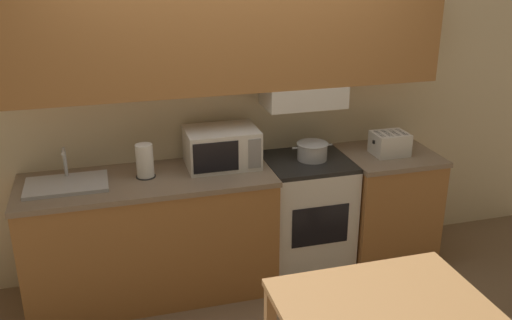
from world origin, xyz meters
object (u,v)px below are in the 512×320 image
Objects in this scene: sink_basin at (66,184)px; paper_towel_roll at (145,161)px; cooking_pot at (312,150)px; microwave at (222,147)px; stove_range at (306,214)px; toaster at (390,143)px.

paper_towel_roll is (0.52, 0.02, 0.10)m from sink_basin.
microwave is at bearing 174.39° from cooking_pot.
toaster reaches higher than stove_range.
sink_basin is (-1.07, -0.09, -0.12)m from microwave.
cooking_pot is at bearing 0.92° from sink_basin.
microwave reaches higher than cooking_pot.
sink_basin is at bearing 179.31° from toaster.
paper_towel_roll reaches higher than cooking_pot.
paper_towel_roll is at bearing 178.42° from toaster.
sink_basin is at bearing -179.18° from stove_range.
stove_range is 3.33× the size of toaster.
stove_range is 3.84× the size of paper_towel_roll.
microwave is 2.17× the size of paper_towel_roll.
paper_towel_roll reaches higher than stove_range.
sink_basin is at bearing -175.01° from microwave.
microwave is at bearing 173.76° from stove_range.
sink_basin reaches higher than cooking_pot.
toaster is (0.60, -0.06, 0.02)m from cooking_pot.
microwave is 1.28m from toaster.
cooking_pot is at bearing 174.68° from toaster.
paper_towel_roll is at bearing 2.43° from sink_basin.
microwave is (-0.63, 0.07, 0.59)m from stove_range.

